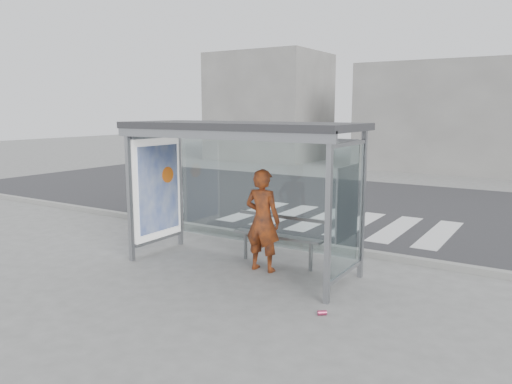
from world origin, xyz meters
TOP-DOWN VIEW (x-y plane):
  - ground at (0.00, 0.00)m, footprint 80.00×80.00m
  - road at (0.00, 7.00)m, footprint 30.00×10.00m
  - curb at (0.00, 1.95)m, footprint 30.00×0.18m
  - crosswalk at (0.00, 4.50)m, footprint 5.55×3.00m
  - bus_shelter at (-0.37, 0.06)m, footprint 4.25×1.65m
  - building_left at (-10.00, 18.00)m, footprint 6.00×5.00m
  - building_center at (0.00, 18.00)m, footprint 8.00×5.00m
  - person at (0.39, 0.13)m, footprint 0.68×0.46m
  - bench at (0.45, 0.56)m, footprint 1.78×0.25m
  - soda_can at (2.13, -1.13)m, footprint 0.14×0.13m

SIDE VIEW (x-z plane):
  - ground at x=0.00m, z-range 0.00..0.00m
  - crosswalk at x=0.00m, z-range 0.00..0.00m
  - road at x=0.00m, z-range 0.00..0.01m
  - soda_can at x=2.13m, z-range 0.00..0.07m
  - curb at x=0.00m, z-range 0.00..0.12m
  - bench at x=0.45m, z-range 0.09..1.00m
  - person at x=0.39m, z-range 0.00..1.82m
  - bus_shelter at x=-0.37m, z-range 0.67..3.29m
  - building_center at x=0.00m, z-range 0.00..5.00m
  - building_left at x=-10.00m, z-range 0.00..6.00m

